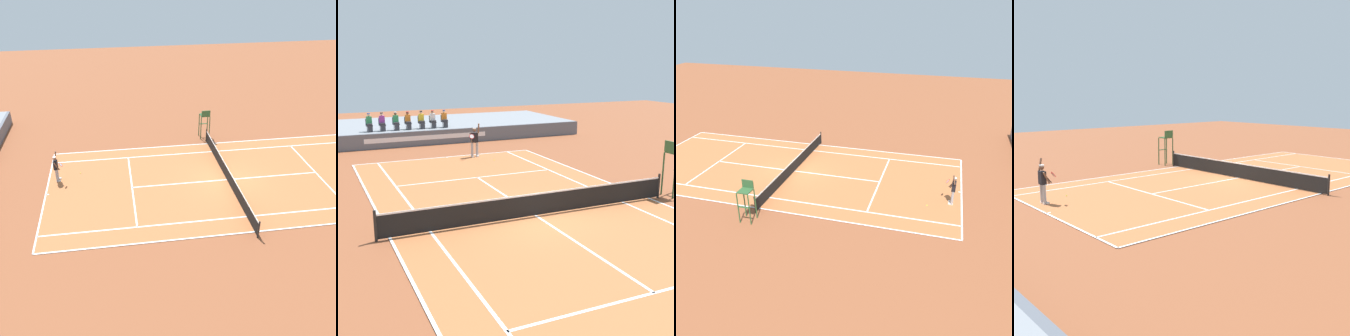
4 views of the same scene
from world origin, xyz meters
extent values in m
plane|color=brown|center=(0.00, 0.00, 0.00)|extent=(80.00, 80.00, 0.00)
cube|color=#B76638|center=(0.00, 0.00, 0.01)|extent=(10.98, 23.78, 0.02)
cube|color=white|center=(0.00, 11.89, 0.02)|extent=(10.98, 0.10, 0.01)
cube|color=white|center=(-5.49, 0.00, 0.02)|extent=(0.10, 23.78, 0.01)
cube|color=white|center=(5.49, 0.00, 0.02)|extent=(0.10, 23.78, 0.01)
cube|color=white|center=(-4.11, 0.00, 0.02)|extent=(0.10, 23.78, 0.01)
cube|color=white|center=(4.11, 0.00, 0.02)|extent=(0.10, 23.78, 0.01)
cube|color=white|center=(0.00, 6.40, 0.02)|extent=(8.22, 0.10, 0.01)
cube|color=white|center=(0.00, -6.40, 0.02)|extent=(8.22, 0.10, 0.01)
cube|color=white|center=(0.00, 0.00, 0.02)|extent=(0.10, 12.80, 0.01)
cube|color=white|center=(0.00, 11.79, 0.02)|extent=(0.10, 0.20, 0.01)
cylinder|color=black|center=(-5.94, 0.00, 0.54)|extent=(0.10, 0.10, 1.07)
cylinder|color=black|center=(5.94, 0.00, 0.54)|extent=(0.10, 0.10, 1.07)
cube|color=black|center=(0.00, 0.00, 0.48)|extent=(11.78, 0.02, 0.84)
cube|color=white|center=(0.00, 0.00, 0.90)|extent=(11.78, 0.03, 0.06)
cylinder|color=#9E9EA3|center=(1.81, 11.27, 0.46)|extent=(0.15, 0.15, 0.92)
cylinder|color=#9E9EA3|center=(1.49, 11.28, 0.46)|extent=(0.15, 0.15, 0.92)
cube|color=white|center=(1.81, 11.21, 0.05)|extent=(0.13, 0.28, 0.10)
cube|color=white|center=(1.49, 11.22, 0.05)|extent=(0.13, 0.28, 0.10)
cube|color=black|center=(1.65, 11.28, 1.22)|extent=(0.41, 0.26, 0.60)
sphere|color=brown|center=(1.65, 11.28, 1.69)|extent=(0.22, 0.22, 0.22)
cylinder|color=white|center=(1.65, 11.28, 1.78)|extent=(0.21, 0.21, 0.06)
cylinder|color=brown|center=(1.91, 11.24, 1.78)|extent=(0.10, 0.22, 0.61)
cylinder|color=brown|center=(1.39, 11.19, 1.24)|extent=(0.10, 0.33, 0.56)
cylinder|color=black|center=(1.34, 11.07, 1.11)|extent=(0.04, 0.19, 0.25)
torus|color=red|center=(1.34, 10.89, 1.37)|extent=(0.31, 0.21, 0.26)
cylinder|color=silver|center=(1.34, 10.89, 1.37)|extent=(0.28, 0.17, 0.22)
sphere|color=#D1E533|center=(2.35, 9.82, 0.03)|extent=(0.07, 0.07, 0.07)
cylinder|color=#2D562D|center=(7.16, 0.35, 0.95)|extent=(0.07, 0.07, 1.90)
cylinder|color=#2D562D|center=(7.16, -0.35, 0.95)|extent=(0.07, 0.07, 1.90)
cylinder|color=#2D562D|center=(6.46, 0.35, 0.95)|extent=(0.07, 0.07, 1.90)
cylinder|color=#2D562D|center=(6.46, -0.35, 0.95)|extent=(0.07, 0.07, 1.90)
cube|color=#2D562D|center=(6.81, 0.00, 1.93)|extent=(0.70, 0.70, 0.06)
cube|color=#2D562D|center=(6.46, 0.00, 2.20)|extent=(0.06, 0.70, 0.48)
cube|color=#2D562D|center=(7.12, 0.00, 1.04)|extent=(0.10, 0.70, 0.04)
camera|label=1|loc=(-21.10, 7.23, 13.77)|focal=40.98mm
camera|label=2|loc=(-7.68, -14.32, 5.76)|focal=48.02mm
camera|label=3|loc=(22.52, 10.22, 11.74)|focal=39.14mm
camera|label=4|loc=(-17.03, 19.13, 4.92)|focal=46.62mm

